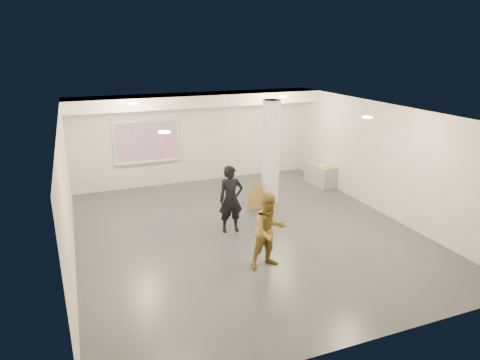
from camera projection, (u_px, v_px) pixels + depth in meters
name	position (u px, v px, depth m)	size (l,w,h in m)	color
floor	(246.00, 232.00, 10.66)	(8.00, 9.00, 0.01)	#34373C
ceiling	(246.00, 112.00, 9.75)	(8.00, 9.00, 0.01)	white
wall_back	(195.00, 138.00, 14.20)	(8.00, 0.01, 3.00)	silver
wall_front	(363.00, 259.00, 6.22)	(8.00, 0.01, 3.00)	silver
wall_left	(67.00, 196.00, 8.82)	(0.01, 9.00, 3.00)	silver
wall_right	(382.00, 159.00, 11.59)	(0.01, 9.00, 3.00)	silver
soffit_band	(199.00, 100.00, 13.31)	(8.00, 1.10, 0.36)	white
downlight_nw	(133.00, 104.00, 11.21)	(0.22, 0.22, 0.02)	#F0C08C
downlight_ne	(283.00, 97.00, 12.73)	(0.22, 0.22, 0.02)	#F0C08C
downlight_sw	(164.00, 132.00, 7.66)	(0.22, 0.22, 0.02)	#F0C08C
downlight_se	(367.00, 117.00, 9.19)	(0.22, 0.22, 0.02)	#F0C08C
column	(271.00, 152.00, 12.32)	(0.52, 0.52, 3.00)	white
projection_screen	(147.00, 141.00, 13.59)	(2.10, 0.13, 1.42)	silver
credenza	(320.00, 174.00, 14.16)	(0.50, 1.21, 0.71)	gray
papers_stack	(323.00, 165.00, 13.92)	(0.24, 0.31, 0.02)	white
postit_pad	(326.00, 165.00, 13.84)	(0.24, 0.33, 0.03)	yellow
cardboard_back	(262.00, 192.00, 12.56)	(0.63, 0.06, 0.69)	olive
cardboard_front	(256.00, 200.00, 12.11)	(0.46, 0.05, 0.51)	olive
woman	(231.00, 199.00, 10.49)	(0.61, 0.40, 1.68)	black
man	(269.00, 231.00, 8.81)	(0.79, 0.61, 1.62)	olive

